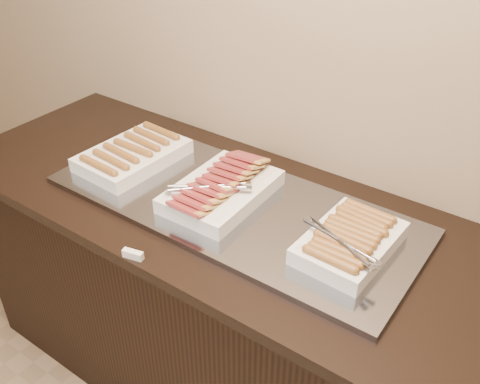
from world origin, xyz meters
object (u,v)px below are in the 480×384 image
object	(u,v)px
counter	(229,304)
dish_right	(349,241)
dish_left	(133,154)
warming_tray	(232,204)
dish_center	(221,189)

from	to	relation	value
counter	dish_right	size ratio (longest dim) A/B	6.29
counter	dish_left	distance (m)	0.65
warming_tray	dish_left	xyz separation A→B (m)	(-0.43, -0.00, 0.04)
warming_tray	dish_center	size ratio (longest dim) A/B	3.01
warming_tray	dish_right	distance (m)	0.41
warming_tray	dish_right	xyz separation A→B (m)	(0.41, -0.00, 0.05)
counter	dish_center	world-z (taller)	dish_center
counter	dish_right	distance (m)	0.66
counter	dish_right	bearing A→B (deg)	-0.60
dish_left	dish_right	world-z (taller)	dish_right
warming_tray	dish_left	distance (m)	0.44
dish_left	counter	bearing A→B (deg)	2.62
counter	warming_tray	bearing A→B (deg)	0.00
dish_center	dish_right	bearing A→B (deg)	-1.31
warming_tray	dish_left	size ratio (longest dim) A/B	3.19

